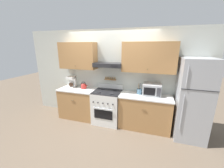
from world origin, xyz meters
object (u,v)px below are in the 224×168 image
Objects in this scene: tea_kettle at (84,86)px; utensil_crock at (139,91)px; refrigerator at (192,100)px; microwave at (152,89)px; coffee_maker at (72,82)px; stove_range at (107,107)px.

tea_kettle is 0.72× the size of utensil_crock.
microwave is at bearing 169.14° from refrigerator.
microwave is at bearing -0.28° from coffee_maker.
refrigerator is 2.83m from tea_kettle.
stove_range is at bearing -173.66° from microwave.
stove_range is 1.33m from coffee_maker.
coffee_maker is at bearing 175.94° from tea_kettle.
stove_range is at bearing -6.79° from coffee_maker.
refrigerator is at bearing -3.24° from coffee_maker.
coffee_maker is 1.15× the size of utensil_crock.
stove_range is at bearing 178.81° from refrigerator.
coffee_maker reaches higher than tea_kettle.
refrigerator is 4.18× the size of microwave.
stove_range is 2.11m from refrigerator.
stove_range is 3.14× the size of coffee_maker.
microwave is 0.32m from utensil_crock.
refrigerator is 0.92m from microwave.
coffee_maker is 0.74× the size of microwave.
stove_range is 1.30m from microwave.
tea_kettle is at bearing -179.47° from microwave.
microwave reaches higher than utensil_crock.
stove_range is at bearing -172.58° from utensil_crock.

